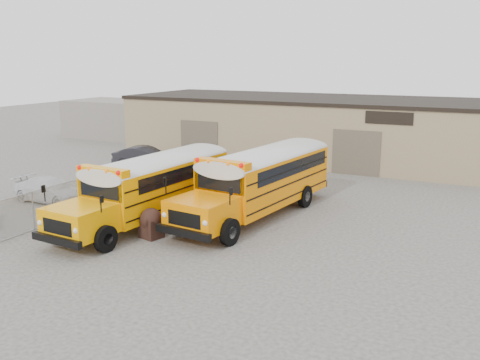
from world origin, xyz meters
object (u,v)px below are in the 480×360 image
at_px(school_bus_left, 224,161).
at_px(car_dark, 145,157).
at_px(school_bus_right, 319,156).
at_px(tarp_bundle, 151,223).
at_px(car_white, 50,190).

bearing_deg(school_bus_left, car_dark, 156.81).
height_order(school_bus_right, tarp_bundle, school_bus_right).
xyz_separation_m(tarp_bundle, car_white, (-8.41, 2.49, -0.03)).
xyz_separation_m(school_bus_right, car_dark, (-12.79, 0.07, -1.15)).
height_order(tarp_bundle, car_dark, car_dark).
xyz_separation_m(school_bus_left, car_white, (-7.34, -6.27, -1.17)).
bearing_deg(car_dark, school_bus_left, -122.34).
bearing_deg(school_bus_right, car_white, -140.81).
bearing_deg(tarp_bundle, school_bus_left, 96.95).
relative_size(school_bus_right, tarp_bundle, 8.73).
relative_size(car_white, car_dark, 0.97).
xyz_separation_m(tarp_bundle, car_dark, (-9.28, 12.28, 0.08)).
distance_m(school_bus_left, car_dark, 9.00).
relative_size(school_bus_left, car_dark, 2.38).
relative_size(tarp_bundle, car_dark, 0.29).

